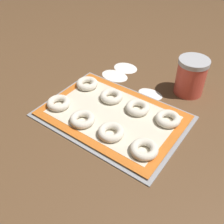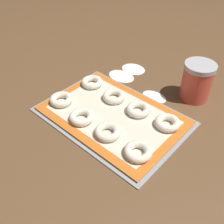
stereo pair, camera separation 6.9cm
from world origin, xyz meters
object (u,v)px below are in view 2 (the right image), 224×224
object	(u,v)px
bagel_front_far_right	(138,152)
bagel_back_mid_right	(138,109)
bagel_back_mid_left	(114,96)
flour_canister	(197,81)
bagel_back_far_left	(92,82)
bagel_front_far_left	(61,100)
bagel_front_mid_left	(82,117)
bagel_front_mid_right	(108,132)
baking_tray	(112,116)
bagel_back_far_right	(167,123)

from	to	relation	value
bagel_front_far_right	bagel_back_mid_right	world-z (taller)	same
bagel_back_mid_left	flour_canister	world-z (taller)	flour_canister
flour_canister	bagel_front_far_right	bearing A→B (deg)	-86.42
bagel_back_far_left	bagel_front_far_left	bearing A→B (deg)	-91.31
bagel_back_mid_right	flour_canister	xyz separation A→B (m)	(0.09, 0.21, 0.05)
bagel_front_far_right	bagel_back_far_left	bearing A→B (deg)	155.46
flour_canister	bagel_front_far_left	bearing A→B (deg)	-132.49
bagel_front_far_left	bagel_back_mid_right	size ratio (longest dim) A/B	1.00
bagel_front_far_left	bagel_front_mid_left	bearing A→B (deg)	-7.19
bagel_front_far_right	bagel_back_far_left	distance (m)	0.37
bagel_front_far_left	bagel_back_far_left	world-z (taller)	same
bagel_back_far_left	bagel_back_mid_left	bearing A→B (deg)	-4.75
bagel_back_far_left	bagel_front_mid_right	bearing A→B (deg)	-34.64
baking_tray	bagel_back_far_right	distance (m)	0.18
bagel_back_far_left	flour_canister	bearing A→B (deg)	32.65
bagel_front_mid_right	bagel_back_far_right	world-z (taller)	same
baking_tray	flour_canister	world-z (taller)	flour_canister
bagel_front_far_left	bagel_front_mid_right	distance (m)	0.23
bagel_back_far_left	bagel_back_far_right	distance (m)	0.33
bagel_front_far_right	flour_canister	world-z (taller)	flour_canister
bagel_front_mid_right	bagel_back_mid_right	bearing A→B (deg)	88.25
bagel_back_far_left	bagel_back_far_right	world-z (taller)	same
baking_tray	bagel_front_far_right	world-z (taller)	bagel_front_far_right
bagel_front_mid_left	bagel_back_far_left	size ratio (longest dim) A/B	1.00
bagel_back_far_right	flour_canister	bearing A→B (deg)	95.18
bagel_front_mid_left	bagel_back_mid_right	bearing A→B (deg)	53.68
bagel_back_mid_right	bagel_front_far_right	bearing A→B (deg)	-52.56
bagel_front_mid_left	flour_canister	size ratio (longest dim) A/B	0.59
bagel_front_far_left	bagel_front_mid_right	size ratio (longest dim) A/B	1.00
bagel_front_mid_right	bagel_back_far_left	size ratio (longest dim) A/B	1.00
bagel_front_far_right	bagel_back_mid_right	bearing A→B (deg)	127.44
bagel_front_far_left	bagel_back_far_left	bearing A→B (deg)	88.69
baking_tray	bagel_back_mid_left	size ratio (longest dim) A/B	5.83
bagel_front_far_right	flour_canister	distance (m)	0.36
bagel_front_mid_right	bagel_back_mid_left	bearing A→B (deg)	125.53
bagel_back_mid_left	bagel_back_mid_right	xyz separation A→B (m)	(0.11, 0.00, 0.00)
bagel_back_mid_right	bagel_front_mid_right	bearing A→B (deg)	-91.75
baking_tray	bagel_front_far_right	xyz separation A→B (m)	(0.17, -0.08, 0.02)
bagel_back_mid_left	bagel_back_far_right	distance (m)	0.21
baking_tray	bagel_back_far_left	bearing A→B (deg)	155.61
bagel_front_mid_left	bagel_front_far_left	bearing A→B (deg)	172.81
bagel_front_far_right	bagel_back_far_right	size ratio (longest dim) A/B	1.00
bagel_front_far_right	bagel_back_far_right	bearing A→B (deg)	91.46
bagel_front_mid_left	bagel_front_mid_right	distance (m)	0.11
bagel_front_mid_right	bagel_back_mid_right	xyz separation A→B (m)	(0.00, 0.14, 0.00)
bagel_back_mid_left	bagel_back_far_right	world-z (taller)	same
bagel_back_far_right	bagel_back_mid_left	bearing A→B (deg)	-177.42
bagel_front_mid_right	bagel_back_mid_right	world-z (taller)	same
baking_tray	bagel_back_mid_right	size ratio (longest dim) A/B	5.83
baking_tray	bagel_front_far_right	distance (m)	0.18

